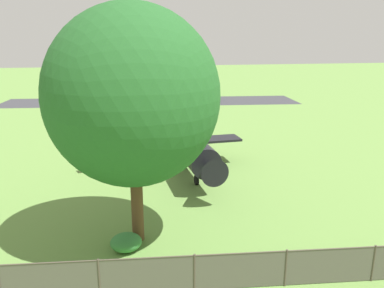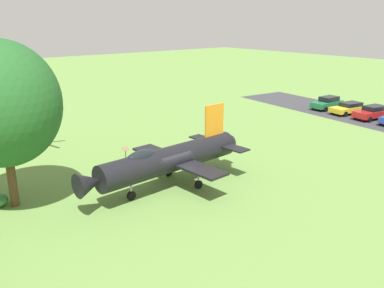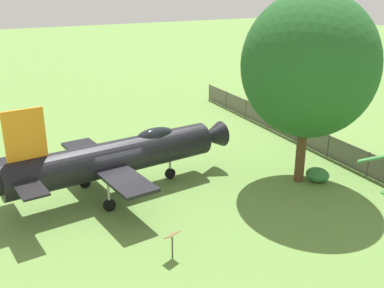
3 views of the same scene
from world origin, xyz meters
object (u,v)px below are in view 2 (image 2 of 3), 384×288
info_plaque (125,151)px  parked_car_red (372,112)px  parked_car_yellow (349,108)px  palm_tree (29,117)px  display_jet (166,160)px  shade_tree (1,104)px  parked_car_green (327,103)px

info_plaque → parked_car_red: 29.78m
info_plaque → parked_car_yellow: 29.73m
palm_tree → parked_car_yellow: (34.91, -8.97, -2.45)m
display_jet → info_plaque: 6.72m
shade_tree → parked_car_yellow: (39.16, 0.61, -5.65)m
parked_car_yellow → parked_car_red: bearing=93.3°
parked_car_red → parked_car_yellow: (0.36, 3.15, -0.06)m
info_plaque → parked_car_green: parked_car_green is taller
shade_tree → parked_car_green: (39.52, 3.82, -5.58)m
parked_car_red → shade_tree: bearing=5.7°
palm_tree → display_jet: bearing=-70.8°
parked_car_yellow → palm_tree: bearing=-4.6°
display_jet → shade_tree: shade_tree is taller
display_jet → parked_car_yellow: (30.27, 4.33, -1.28)m
display_jet → palm_tree: bearing=-74.3°
palm_tree → parked_car_yellow: 36.12m
parked_car_yellow → parked_car_green: bearing=-86.6°
display_jet → info_plaque: display_jet is taller
display_jet → parked_car_red: bearing=178.8°
shade_tree → parked_car_yellow: shade_tree is taller
parked_car_yellow → parked_car_green: parked_car_green is taller
shade_tree → info_plaque: shade_tree is taller
info_plaque → parked_car_red: bearing=-10.5°
display_jet → shade_tree: size_ratio=1.29×
display_jet → parked_car_green: 31.57m
display_jet → parked_car_red: size_ratio=2.68×
parked_car_yellow → parked_car_green: size_ratio=1.09×
parked_car_red → parked_car_green: parked_car_green is taller
display_jet → palm_tree: 14.13m
palm_tree → parked_car_yellow: palm_tree is taller
palm_tree → info_plaque: (5.26, -6.72, -2.32)m
shade_tree → info_plaque: (9.51, 2.86, -5.53)m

